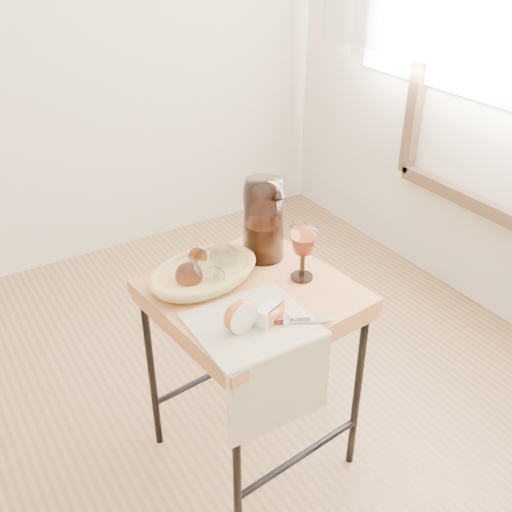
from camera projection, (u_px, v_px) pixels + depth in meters
side_table at (253, 377)px, 1.86m from camera, size 0.57×0.57×0.66m
tea_towel at (252, 324)px, 1.55m from camera, size 0.31×0.28×0.01m
bread_basket at (204, 275)px, 1.71m from camera, size 0.33×0.26×0.05m
goblet_lying_a at (193, 267)px, 1.70m from camera, size 0.14×0.15×0.08m
goblet_lying_b at (220, 264)px, 1.71m from camera, size 0.15×0.16×0.08m
pitcher at (263, 219)px, 1.79m from camera, size 0.25×0.29×0.29m
wine_goblet at (303, 253)px, 1.70m from camera, size 0.11×0.11×0.17m
apple_half at (239, 315)px, 1.51m from camera, size 0.10×0.06×0.08m
apple_wedge at (268, 314)px, 1.54m from camera, size 0.08×0.06×0.05m
table_knife at (289, 320)px, 1.55m from camera, size 0.19×0.12×0.02m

